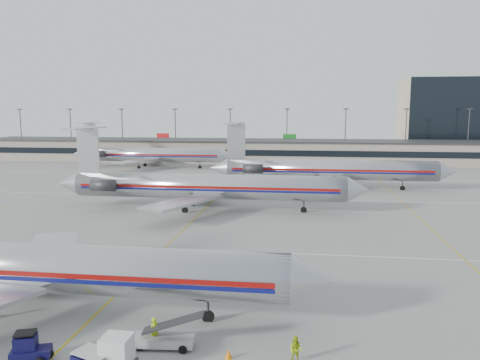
% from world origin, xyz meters
% --- Properties ---
extents(ground, '(260.00, 260.00, 0.00)m').
position_xyz_m(ground, '(0.00, 0.00, 0.00)').
color(ground, gray).
rests_on(ground, ground).
extents(apron_markings, '(160.00, 0.15, 0.02)m').
position_xyz_m(apron_markings, '(0.00, 10.00, 0.01)').
color(apron_markings, silver).
rests_on(apron_markings, ground).
extents(terminal, '(162.00, 17.00, 6.25)m').
position_xyz_m(terminal, '(0.00, 97.97, 3.16)').
color(terminal, gray).
rests_on(terminal, ground).
extents(light_mast_row, '(163.60, 0.40, 15.28)m').
position_xyz_m(light_mast_row, '(0.00, 112.00, 8.58)').
color(light_mast_row, '#38383D').
rests_on(light_mast_row, ground).
extents(distant_building, '(30.00, 20.00, 25.00)m').
position_xyz_m(distant_building, '(62.00, 128.00, 12.50)').
color(distant_building, tan).
rests_on(distant_building, ground).
extents(jet_foreground, '(43.54, 25.64, 11.40)m').
position_xyz_m(jet_foreground, '(-5.85, -6.31, 3.31)').
color(jet_foreground, '#BCBCC1').
rests_on(jet_foreground, ground).
extents(jet_second_row, '(46.13, 27.16, 12.08)m').
position_xyz_m(jet_second_row, '(-0.25, 29.87, 3.50)').
color(jet_second_row, '#BCBCC1').
rests_on(jet_second_row, ground).
extents(jet_third_row, '(45.22, 27.82, 12.37)m').
position_xyz_m(jet_third_row, '(18.33, 51.73, 3.59)').
color(jet_third_row, '#BCBCC1').
rests_on(jet_third_row, ground).
extents(jet_back_row, '(42.69, 26.26, 11.67)m').
position_xyz_m(jet_back_row, '(-24.97, 79.19, 3.39)').
color(jet_back_row, '#BCBCC1').
rests_on(jet_back_row, ground).
extents(tug_center, '(2.39, 1.70, 1.76)m').
position_xyz_m(tug_center, '(-1.01, -12.81, 0.80)').
color(tug_center, '#0B0932').
rests_on(tug_center, ground).
extents(uld_container, '(1.92, 1.62, 1.98)m').
position_xyz_m(uld_container, '(4.34, -12.98, 1.00)').
color(uld_container, '#2D2D30').
rests_on(uld_container, ground).
extents(belt_loader, '(4.39, 1.62, 2.29)m').
position_xyz_m(belt_loader, '(6.24, -10.21, 0.61)').
color(belt_loader, '#A0A0A0').
rests_on(belt_loader, ground).
extents(ramp_worker_near, '(0.75, 0.78, 1.80)m').
position_xyz_m(ramp_worker_near, '(5.56, -10.08, 0.90)').
color(ramp_worker_near, '#A4D313').
rests_on(ramp_worker_near, ground).
extents(ramp_worker_far, '(0.90, 0.78, 1.58)m').
position_xyz_m(ramp_worker_far, '(14.12, -10.90, 0.79)').
color(ramp_worker_far, '#A4C012').
rests_on(ramp_worker_far, ground).
extents(cone_right, '(0.52, 0.52, 0.58)m').
position_xyz_m(cone_right, '(10.25, -10.94, 0.29)').
color(cone_right, orange).
rests_on(cone_right, ground).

